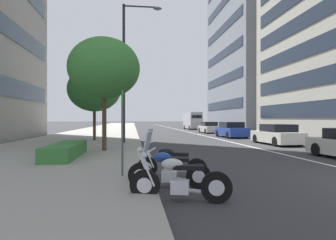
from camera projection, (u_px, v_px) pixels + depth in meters
sidewalk_right_plaza at (101, 132)px, 35.30m from camera, size 160.00×8.97×0.15m
lane_centre_stripe at (183, 131)px, 41.67m from camera, size 110.00×0.16×0.01m
motorcycle_by_sign_pole at (178, 180)px, 5.95m from camera, size 0.80×2.13×1.49m
motorcycle_mid_row at (168, 172)px, 7.13m from camera, size 0.71×2.09×1.09m
motorcycle_under_tarp at (170, 163)px, 8.34m from camera, size 0.90×2.01×1.46m
car_approaching_light at (277, 135)px, 19.30m from camera, size 4.31×1.93×1.39m
car_far_down_avenue at (231, 130)px, 26.75m from camera, size 4.42×2.03×1.47m
car_mid_block_traffic at (209, 128)px, 35.25m from camera, size 4.29×1.87×1.39m
delivery_van_ahead at (192, 120)px, 47.96m from camera, size 5.62×2.25×2.88m
parking_sign_by_curb at (122, 124)px, 7.90m from camera, size 0.32×0.06×2.42m
street_lamp_with_banners at (129, 62)px, 18.97m from camera, size 1.26×2.67×9.33m
clipped_hedge_bed at (66, 150)px, 11.80m from camera, size 4.05×1.10×0.56m
street_tree_near_plaza_corner at (104, 68)px, 14.22m from camera, size 3.60×3.60×5.71m
street_tree_by_lamp_post at (94, 89)px, 21.13m from camera, size 3.95×3.95×5.51m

